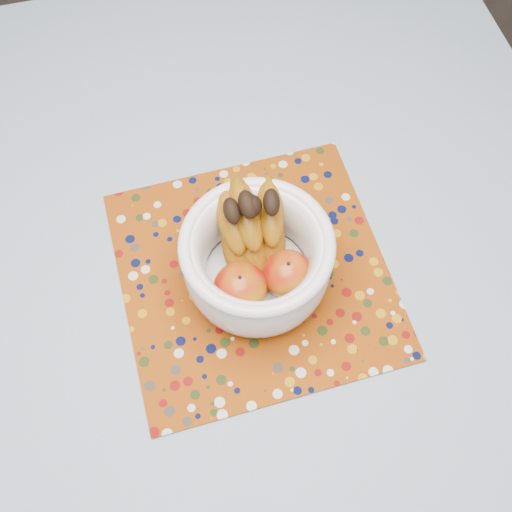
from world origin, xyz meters
name	(u,v)px	position (x,y,z in m)	size (l,w,h in m)	color
table	(207,290)	(0.00, 0.00, 0.67)	(1.20, 1.20, 0.75)	brown
tablecloth	(203,269)	(0.00, 0.00, 0.76)	(1.32, 1.32, 0.01)	slate
placemat	(254,273)	(0.07, -0.03, 0.76)	(0.40, 0.40, 0.00)	#7F3506
fruit_bowl	(256,253)	(0.08, -0.03, 0.84)	(0.21, 0.22, 0.18)	white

